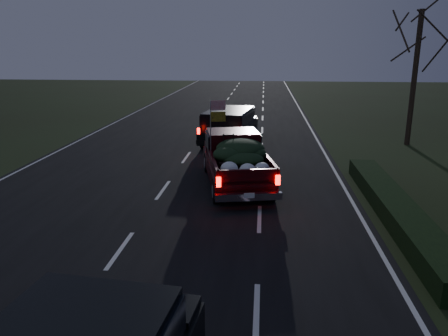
# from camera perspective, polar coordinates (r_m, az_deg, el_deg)

# --- Properties ---
(ground) EXTENTS (120.00, 120.00, 0.00)m
(ground) POSITION_cam_1_polar(r_m,az_deg,el_deg) (11.91, -13.40, -10.45)
(ground) COLOR black
(ground) RESTS_ON ground
(road_asphalt) EXTENTS (14.00, 120.00, 0.02)m
(road_asphalt) POSITION_cam_1_polar(r_m,az_deg,el_deg) (11.91, -13.40, -10.41)
(road_asphalt) COLOR black
(road_asphalt) RESTS_ON ground
(hedge_row) EXTENTS (1.00, 10.00, 0.60)m
(hedge_row) POSITION_cam_1_polar(r_m,az_deg,el_deg) (14.58, 21.50, -4.96)
(hedge_row) COLOR black
(hedge_row) RESTS_ON ground
(bare_tree_far) EXTENTS (3.60, 3.60, 7.00)m
(bare_tree_far) POSITION_cam_1_polar(r_m,az_deg,el_deg) (25.37, 24.01, 14.44)
(bare_tree_far) COLOR black
(bare_tree_far) RESTS_ON ground
(pickup_truck) EXTENTS (3.16, 5.83, 2.90)m
(pickup_truck) POSITION_cam_1_polar(r_m,az_deg,el_deg) (16.67, 1.56, 1.46)
(pickup_truck) COLOR #32060B
(pickup_truck) RESTS_ON ground
(lead_suv) EXTENTS (2.97, 5.60, 1.53)m
(lead_suv) POSITION_cam_1_polar(r_m,az_deg,el_deg) (23.91, 0.70, 5.93)
(lead_suv) COLOR black
(lead_suv) RESTS_ON ground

